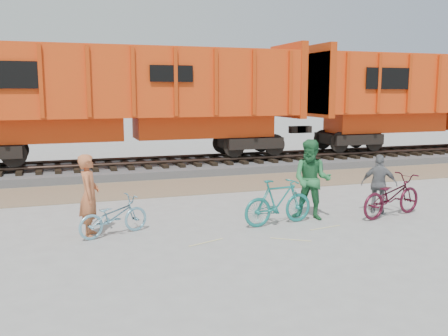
% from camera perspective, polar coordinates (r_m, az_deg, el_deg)
% --- Properties ---
extents(ground, '(120.00, 120.00, 0.00)m').
position_cam_1_polar(ground, '(11.81, 1.51, -6.96)').
color(ground, '#9E9E99').
rests_on(ground, ground).
extents(gravel_strip, '(120.00, 3.00, 0.02)m').
position_cam_1_polar(gravel_strip, '(16.94, -4.98, -2.13)').
color(gravel_strip, '#8A7155').
rests_on(gravel_strip, ground).
extents(ballast_bed, '(120.00, 4.00, 0.30)m').
position_cam_1_polar(ballast_bed, '(20.28, -7.36, 0.04)').
color(ballast_bed, slate).
rests_on(ballast_bed, ground).
extents(track, '(120.00, 2.60, 0.24)m').
position_cam_1_polar(track, '(20.23, -7.38, 0.94)').
color(track, black).
rests_on(track, ballast_bed).
extents(hopper_car_center, '(14.00, 3.13, 4.65)m').
position_cam_1_polar(hopper_car_center, '(19.85, -10.99, 8.04)').
color(hopper_car_center, black).
rests_on(hopper_car_center, track).
extents(hopper_car_right, '(14.00, 3.13, 4.65)m').
position_cam_1_polar(hopper_car_right, '(26.48, 23.46, 7.62)').
color(hopper_car_right, black).
rests_on(hopper_car_right, track).
extents(bicycle_blue, '(1.77, 1.15, 0.88)m').
position_cam_1_polar(bicycle_blue, '(11.46, -12.52, -5.39)').
color(bicycle_blue, '#6FA8BE').
rests_on(bicycle_blue, ground).
extents(bicycle_teal, '(1.91, 0.76, 1.12)m').
position_cam_1_polar(bicycle_teal, '(12.10, 6.24, -3.88)').
color(bicycle_teal, '#1C7A74').
rests_on(bicycle_teal, ground).
extents(bicycle_maroon, '(2.18, 1.20, 1.09)m').
position_cam_1_polar(bicycle_maroon, '(13.53, 18.60, -3.03)').
color(bicycle_maroon, '#451020').
rests_on(bicycle_maroon, ground).
extents(person_solo, '(0.55, 0.74, 1.84)m').
position_cam_1_polar(person_solo, '(11.41, -15.15, -3.06)').
color(person_solo, '#BE643A').
rests_on(person_solo, ground).
extents(person_man, '(1.24, 1.21, 2.02)m').
position_cam_1_polar(person_man, '(12.64, 10.00, -1.34)').
color(person_man, '#286D3C').
rests_on(person_man, ground).
extents(person_woman, '(0.96, 0.86, 1.57)m').
position_cam_1_polar(person_woman, '(13.73, 17.31, -1.77)').
color(person_woman, slate).
rests_on(person_woman, ground).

